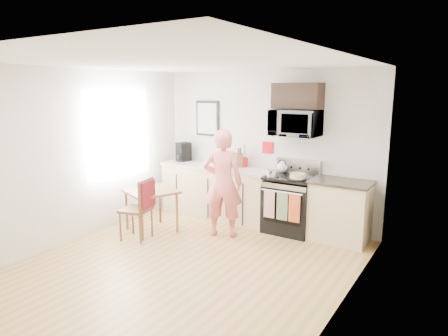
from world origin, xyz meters
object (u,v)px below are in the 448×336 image
Objects in this scene: dining_table at (151,195)px; chair at (143,201)px; person at (223,183)px; range at (290,205)px; cake at (298,176)px; microwave at (296,123)px.

chair is at bearing -64.27° from dining_table.
person reaches higher than dining_table.
range reaches higher than cake.
dining_table is at bearing -153.75° from cake.
cake reaches higher than chair.
microwave is 0.78× the size of chair.
chair is at bearing 19.68° from person.
cake is (1.00, 0.57, 0.12)m from person.
dining_table is at bearing -145.69° from microwave.
range is at bearing 32.11° from dining_table.
person reaches higher than cake.
microwave is 2.66× the size of cake.
dining_table is 0.40m from chair.
dining_table is (-1.91, -1.30, -1.15)m from microwave.
dining_table is (-1.08, -0.46, -0.24)m from person.
chair is (-0.91, -0.82, -0.23)m from person.
person is (-0.83, -0.74, 0.41)m from range.
chair is (0.17, -0.36, 0.02)m from dining_table.
range is 1.33m from microwave.
dining_table is (-1.91, -1.20, 0.17)m from range.
person is at bearing -150.61° from cake.
dining_table is at bearing -147.89° from range.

